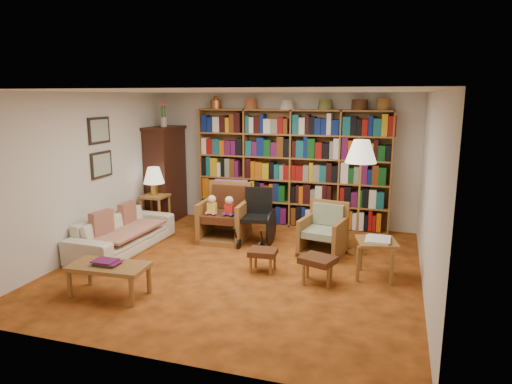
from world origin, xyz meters
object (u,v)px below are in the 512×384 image
at_px(coffee_table, 109,269).
at_px(armchair_leather, 227,216).
at_px(sofa, 123,233).
at_px(floor_lamp, 361,156).
at_px(armchair_sage, 324,234).
at_px(wheelchair, 256,219).
at_px(side_table_lamp, 155,203).
at_px(footstool_a, 263,254).
at_px(side_table_papers, 376,246).
at_px(footstool_b, 318,262).

bearing_deg(coffee_table, armchair_leather, 78.07).
xyz_separation_m(sofa, floor_lamp, (3.61, 0.93, 1.26)).
bearing_deg(armchair_sage, wheelchair, 173.72).
relative_size(sofa, floor_lamp, 1.10).
bearing_deg(armchair_sage, side_table_lamp, 173.47).
height_order(floor_lamp, footstool_a, floor_lamp).
relative_size(side_table_lamp, armchair_sage, 0.81).
xyz_separation_m(floor_lamp, coffee_table, (-2.79, -2.48, -1.20)).
bearing_deg(armchair_leather, side_table_lamp, 174.47).
height_order(sofa, side_table_lamp, side_table_lamp).
xyz_separation_m(side_table_lamp, side_table_papers, (4.04, -1.19, -0.04)).
xyz_separation_m(footstool_a, coffee_table, (-1.60, -1.32, 0.08)).
distance_m(footstool_a, coffee_table, 2.07).
bearing_deg(side_table_lamp, side_table_papers, -16.42).
bearing_deg(sofa, footstool_a, -93.59).
distance_m(wheelchair, coffee_table, 2.76).
distance_m(sofa, footstool_a, 2.42).
relative_size(armchair_sage, footstool_a, 2.00).
distance_m(sofa, side_table_papers, 3.94).
bearing_deg(wheelchair, side_table_papers, -25.47).
relative_size(floor_lamp, footstool_a, 4.47).
distance_m(side_table_lamp, coffee_table, 2.91).
relative_size(side_table_lamp, wheelchair, 0.69).
bearing_deg(footstool_a, footstool_b, -11.96).
relative_size(armchair_leather, footstool_a, 2.46).
bearing_deg(side_table_papers, side_table_lamp, 163.58).
bearing_deg(armchair_sage, sofa, -164.65).
distance_m(wheelchair, side_table_papers, 2.21).
distance_m(side_table_papers, footstool_a, 1.56).
height_order(sofa, armchair_sage, armchair_sage).
xyz_separation_m(wheelchair, footstool_b, (1.28, -1.37, -0.13)).
distance_m(sofa, side_table_lamp, 1.24).
height_order(armchair_sage, coffee_table, armchair_sage).
xyz_separation_m(sofa, footstool_a, (2.41, -0.22, -0.02)).
distance_m(side_table_lamp, floor_lamp, 3.87).
xyz_separation_m(armchair_sage, wheelchair, (-1.15, 0.13, 0.12)).
bearing_deg(armchair_leather, wheelchair, -9.60).
bearing_deg(wheelchair, side_table_lamp, 173.32).
bearing_deg(armchair_leather, coffee_table, -101.93).
bearing_deg(side_table_lamp, armchair_leather, -5.53).
relative_size(side_table_papers, footstool_a, 1.53).
xyz_separation_m(side_table_lamp, wheelchair, (2.04, -0.24, -0.06)).
relative_size(wheelchair, floor_lamp, 0.52).
height_order(side_table_papers, footstool_a, side_table_papers).
distance_m(side_table_papers, coffee_table, 3.50).
relative_size(side_table_lamp, footstool_a, 1.61).
bearing_deg(sofa, footstool_b, -95.29).
xyz_separation_m(side_table_lamp, armchair_sage, (3.20, -0.37, -0.18)).
bearing_deg(floor_lamp, armchair_leather, 176.41).
bearing_deg(floor_lamp, side_table_papers, -69.98).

